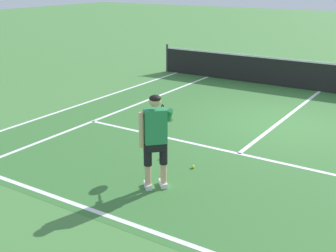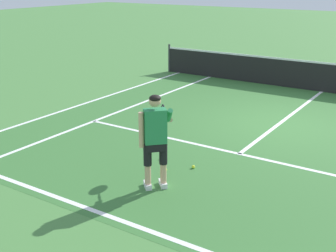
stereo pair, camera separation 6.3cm
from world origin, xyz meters
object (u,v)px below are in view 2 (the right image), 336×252
Objects in this scene: tennis_ball_by_baseline at (193,167)px; tennis_ball_mid_court at (162,158)px; tennis_ball_near_feet at (165,170)px; tennis_player at (155,135)px.

tennis_ball_by_baseline is 0.77m from tennis_ball_mid_court.
tennis_ball_by_baseline and tennis_ball_mid_court have the same top height.
tennis_ball_mid_court is (-0.39, 0.45, 0.00)m from tennis_ball_near_feet.
tennis_player reaches higher than tennis_ball_mid_court.
tennis_player reaches higher than tennis_ball_near_feet.
tennis_ball_mid_court is (-0.77, 0.03, 0.00)m from tennis_ball_by_baseline.
tennis_ball_by_baseline is (0.38, 0.42, 0.00)m from tennis_ball_near_feet.
tennis_ball_near_feet and tennis_ball_mid_court have the same top height.
tennis_ball_mid_court is at bearing 177.49° from tennis_ball_by_baseline.
tennis_ball_mid_court is at bearing 119.29° from tennis_player.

